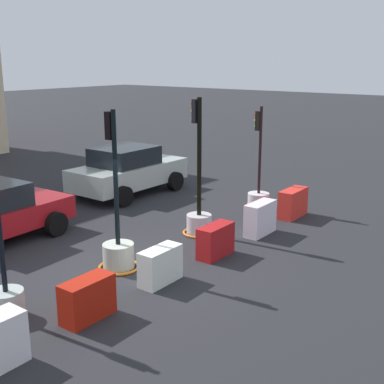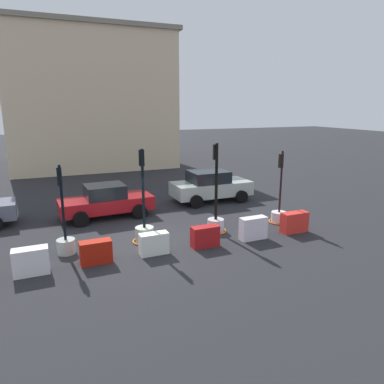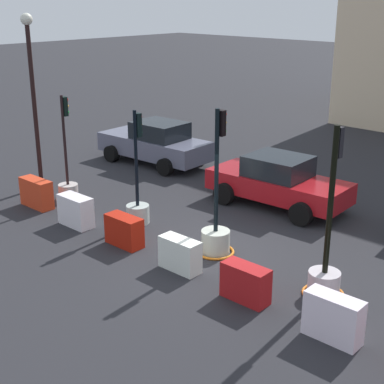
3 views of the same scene
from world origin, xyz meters
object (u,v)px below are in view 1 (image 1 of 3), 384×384
Objects in this scene: construction_barrier_6 at (293,203)px; construction_barrier_4 at (216,241)px; traffic_light_1 at (5,287)px; traffic_light_2 at (118,246)px; traffic_light_4 at (258,193)px; construction_barrier_3 at (160,266)px; construction_barrier_2 at (87,299)px; traffic_light_3 at (199,212)px; car_silver_hatchback at (128,170)px; construction_barrier_5 at (260,218)px.

construction_barrier_4 is at bearing -179.81° from construction_barrier_6.
traffic_light_1 is at bearing 164.87° from construction_barrier_4.
traffic_light_2 is 6.11m from traffic_light_4.
construction_barrier_6 is (5.93, -0.04, 0.04)m from construction_barrier_3.
construction_barrier_6 reaches higher than construction_barrier_2.
construction_barrier_2 is at bearing -166.09° from traffic_light_3.
construction_barrier_5 is at bearing -98.92° from car_silver_hatchback.
car_silver_hatchback reaches higher than construction_barrier_5.
traffic_light_4 is 3.14× the size of construction_barrier_3.
traffic_light_1 is 2.78× the size of construction_barrier_6.
traffic_light_4 is at bearing 0.13° from traffic_light_3.
traffic_light_2 reaches higher than construction_barrier_5.
traffic_light_3 reaches higher than construction_barrier_3.
construction_barrier_2 is 7.89m from construction_barrier_6.
traffic_light_4 is (8.93, 0.02, -0.11)m from traffic_light_1.
construction_barrier_2 is 5.92m from construction_barrier_5.
traffic_light_4 is at bearing 31.68° from construction_barrier_5.
construction_barrier_2 is 1.97m from construction_barrier_3.
traffic_light_1 reaches higher than construction_barrier_4.
traffic_light_2 is 2.32m from construction_barrier_2.
traffic_light_3 reaches higher than car_silver_hatchback.
construction_barrier_5 is 0.25× the size of car_silver_hatchback.
traffic_light_2 is at bearing -179.92° from traffic_light_4.
traffic_light_3 reaches higher than construction_barrier_2.
construction_barrier_5 is 5.89m from car_silver_hatchback.
car_silver_hatchback is (7.69, 4.50, 0.25)m from traffic_light_1.
traffic_light_4 reaches higher than car_silver_hatchback.
construction_barrier_2 is (0.86, -1.22, -0.20)m from traffic_light_1.
traffic_light_3 is at bearing 156.46° from construction_barrier_6.
traffic_light_3 is 3.21m from construction_barrier_6.
traffic_light_1 is 3.06× the size of construction_barrier_2.
car_silver_hatchback reaches higher than construction_barrier_2.
traffic_light_4 is at bearing 8.69° from construction_barrier_2.
traffic_light_3 is at bearing 13.91° from construction_barrier_2.
traffic_light_2 reaches higher than construction_barrier_3.
traffic_light_3 is at bearing 0.09° from traffic_light_1.
traffic_light_3 reaches higher than construction_barrier_4.
construction_barrier_4 is (4.75, -1.29, -0.20)m from traffic_light_1.
construction_barrier_6 is at bearing -0.36° from construction_barrier_3.
traffic_light_4 is 1.30m from construction_barrier_6.
traffic_light_3 reaches higher than traffic_light_2.
construction_barrier_4 is 6.50m from car_silver_hatchback.
construction_barrier_3 is (2.83, -1.23, -0.20)m from traffic_light_1.
construction_barrier_3 is at bearing -0.49° from construction_barrier_2.
traffic_light_2 is 4.17m from construction_barrier_5.
construction_barrier_2 is 3.89m from construction_barrier_4.
traffic_light_2 is 0.98× the size of traffic_light_3.
construction_barrier_4 is at bearing -162.71° from traffic_light_4.
construction_barrier_5 is (3.96, -1.32, -0.10)m from traffic_light_2.
construction_barrier_6 is (-0.18, -1.29, -0.05)m from traffic_light_4.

